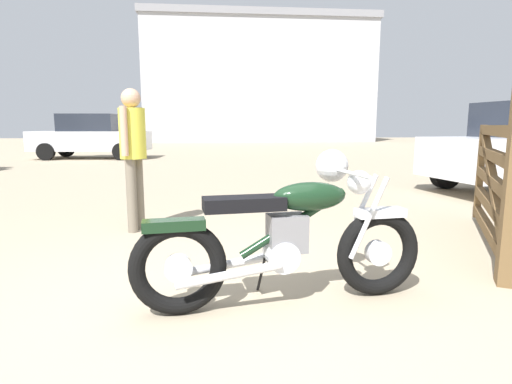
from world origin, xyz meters
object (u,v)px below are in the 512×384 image
(pale_sedan_back, at_px, (91,136))
(vintage_motorcycle, at_px, (291,234))
(timber_gate, at_px, (499,182))
(bystander, at_px, (133,145))

(pale_sedan_back, bearing_deg, vintage_motorcycle, 114.92)
(timber_gate, relative_size, bystander, 1.40)
(timber_gate, bearing_deg, vintage_motorcycle, 141.40)
(bystander, bearing_deg, timber_gate, 178.10)
(bystander, height_order, pale_sedan_back, pale_sedan_back)
(vintage_motorcycle, height_order, pale_sedan_back, pale_sedan_back)
(timber_gate, height_order, bystander, bystander)
(timber_gate, xyz_separation_m, bystander, (-3.70, 1.12, 0.32))
(bystander, xyz_separation_m, pale_sedan_back, (-4.05, 11.26, -0.18))
(vintage_motorcycle, distance_m, pale_sedan_back, 14.52)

